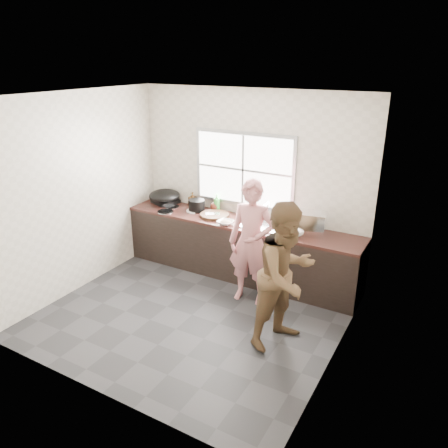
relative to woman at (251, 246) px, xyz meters
The scene contains 30 objects.
floor 1.17m from the woman, 122.66° to the right, with size 3.60×3.20×0.01m, color #2B2B2E.
ceiling 2.11m from the woman, 122.66° to the right, with size 3.60×3.20×0.01m, color silver.
wall_back 1.15m from the woman, 117.99° to the left, with size 3.60×0.01×2.70m, color beige.
wall_left 2.45m from the woman, 162.24° to the right, with size 0.01×3.20×2.70m, color silver.
wall_right 1.63m from the woman, 28.52° to the right, with size 0.01×3.20×2.70m, color beige.
wall_front 2.45m from the woman, 101.31° to the right, with size 3.60×0.01×2.70m, color beige.
cabinet 0.82m from the woman, 129.66° to the left, with size 3.60×0.62×0.82m, color black.
countertop 0.73m from the woman, 129.66° to the left, with size 3.60×0.64×0.04m, color #341A15.
sink 0.58m from the woman, 101.69° to the left, with size 0.55×0.45×0.02m, color silver.
faucet 0.80m from the woman, 98.68° to the left, with size 0.02×0.02×0.30m, color silver.
window_frame 1.29m from the woman, 123.29° to the left, with size 1.60×0.05×1.10m, color #9EA0A5.
window_glazing 1.27m from the woman, 124.07° to the left, with size 1.50×0.01×1.00m, color white.
woman is the anchor object (origin of this frame).
person_side 0.98m from the woman, 40.89° to the right, with size 0.82×0.64×1.69m, color brown.
cutting_board 1.05m from the woman, 148.00° to the left, with size 0.43×0.43×0.04m, color #322013.
cleaver 1.07m from the woman, 149.02° to the left, with size 0.21×0.11×0.01m, color #A7AAAD.
bowl_mince 0.69m from the woman, 149.02° to the left, with size 0.22×0.22×0.06m, color white.
bowl_crabs 0.63m from the woman, 48.15° to the left, with size 0.21×0.21×0.07m, color white.
bowl_held 0.48m from the woman, 57.07° to the left, with size 0.20×0.20×0.06m, color white.
black_pot 1.41m from the woman, 153.37° to the left, with size 0.25×0.25×0.18m, color black.
plate_food 1.42m from the woman, 155.25° to the left, with size 0.23×0.23×0.02m, color white.
bottle_green 1.29m from the woman, 141.30° to the left, with size 0.11×0.11×0.27m, color green.
bottle_brown_tall 1.65m from the woman, 151.07° to the left, with size 0.09×0.10×0.21m, color #402710.
bottle_brown_short 1.30m from the woman, 142.20° to the left, with size 0.14×0.14×0.18m, color #421A10.
glass_jar 1.47m from the woman, 154.30° to the left, with size 0.07×0.07×0.10m, color silver.
burner 2.05m from the woman, 159.39° to the left, with size 0.36×0.36×0.05m, color black.
wok 1.98m from the woman, 161.22° to the left, with size 0.49×0.49×0.19m, color black.
dish_rack 0.86m from the woman, 46.41° to the left, with size 0.41×0.29×0.31m, color silver.
pot_lid_left 1.68m from the woman, 167.90° to the left, with size 0.25×0.25×0.01m, color #A8AAAF.
pot_lid_right 1.80m from the woman, 160.69° to the left, with size 0.23×0.23×0.01m, color #AAAAB0.
Camera 1 is at (2.72, -3.96, 3.09)m, focal length 35.00 mm.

